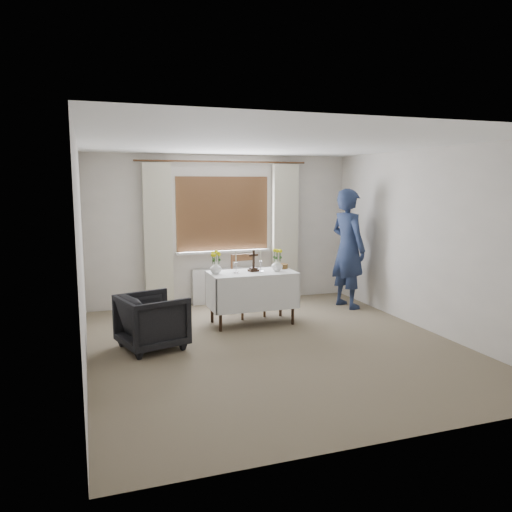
% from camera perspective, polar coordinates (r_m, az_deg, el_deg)
% --- Properties ---
extents(ground, '(5.00, 5.00, 0.00)m').
position_cam_1_polar(ground, '(6.39, 2.19, -10.19)').
color(ground, '#7D6D56').
rests_on(ground, ground).
extents(altar_table, '(1.24, 0.64, 0.76)m').
position_cam_1_polar(altar_table, '(7.26, -0.45, -4.79)').
color(altar_table, white).
rests_on(altar_table, ground).
extents(wooden_chair, '(0.50, 0.50, 0.95)m').
position_cam_1_polar(wooden_chair, '(7.67, -0.92, -3.38)').
color(wooden_chair, brown).
rests_on(wooden_chair, ground).
extents(armchair, '(0.93, 0.91, 0.68)m').
position_cam_1_polar(armchair, '(6.33, -11.77, -7.31)').
color(armchair, black).
rests_on(armchair, ground).
extents(person, '(0.61, 0.79, 1.94)m').
position_cam_1_polar(person, '(8.27, 10.47, 0.84)').
color(person, navy).
rests_on(person, ground).
extents(radiator, '(1.10, 0.10, 0.60)m').
position_cam_1_polar(radiator, '(8.54, -3.64, -3.38)').
color(radiator, silver).
rests_on(radiator, ground).
extents(wooden_cross, '(0.16, 0.13, 0.32)m').
position_cam_1_polar(wooden_cross, '(7.21, -0.28, -0.53)').
color(wooden_cross, black).
rests_on(wooden_cross, altar_table).
extents(candlestick_left, '(0.12, 0.12, 0.31)m').
position_cam_1_polar(candlestick_left, '(7.07, -2.31, -0.71)').
color(candlestick_left, silver).
rests_on(candlestick_left, altar_table).
extents(candlestick_right, '(0.12, 0.12, 0.33)m').
position_cam_1_polar(candlestick_right, '(7.17, 0.54, -0.53)').
color(candlestick_right, silver).
rests_on(candlestick_right, altar_table).
extents(flower_vase_left, '(0.20, 0.20, 0.17)m').
position_cam_1_polar(flower_vase_left, '(7.06, -4.63, -1.35)').
color(flower_vase_left, white).
rests_on(flower_vase_left, altar_table).
extents(flower_vase_right, '(0.17, 0.17, 0.17)m').
position_cam_1_polar(flower_vase_right, '(7.26, 2.42, -1.05)').
color(flower_vase_right, white).
rests_on(flower_vase_right, altar_table).
extents(wicker_basket, '(0.23, 0.23, 0.07)m').
position_cam_1_polar(wicker_basket, '(7.49, 2.98, -1.16)').
color(wicker_basket, brown).
rests_on(wicker_basket, altar_table).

